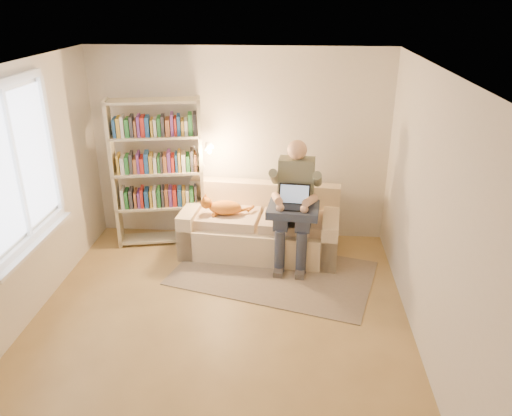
# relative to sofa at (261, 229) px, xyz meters

# --- Properties ---
(floor) EXTENTS (4.50, 4.50, 0.00)m
(floor) POSITION_rel_sofa_xyz_m (-0.33, -1.74, -0.31)
(floor) COLOR #9C7D46
(floor) RESTS_ON ground
(ceiling) EXTENTS (4.00, 4.50, 0.02)m
(ceiling) POSITION_rel_sofa_xyz_m (-0.33, -1.74, 2.29)
(ceiling) COLOR white
(ceiling) RESTS_ON wall_back
(wall_left) EXTENTS (0.02, 4.50, 2.60)m
(wall_left) POSITION_rel_sofa_xyz_m (-2.33, -1.74, 0.99)
(wall_left) COLOR silver
(wall_left) RESTS_ON floor
(wall_right) EXTENTS (0.02, 4.50, 2.60)m
(wall_right) POSITION_rel_sofa_xyz_m (1.67, -1.74, 0.99)
(wall_right) COLOR silver
(wall_right) RESTS_ON floor
(wall_back) EXTENTS (4.00, 0.02, 2.60)m
(wall_back) POSITION_rel_sofa_xyz_m (-0.33, 0.51, 0.99)
(wall_back) COLOR silver
(wall_back) RESTS_ON floor
(wall_front) EXTENTS (4.00, 0.02, 2.60)m
(wall_front) POSITION_rel_sofa_xyz_m (-0.33, -3.99, 0.99)
(wall_front) COLOR silver
(wall_front) RESTS_ON floor
(window) EXTENTS (0.12, 1.52, 1.69)m
(window) POSITION_rel_sofa_xyz_m (-2.28, -1.54, 1.06)
(window) COLOR white
(window) RESTS_ON wall_left
(sofa) EXTENTS (2.10, 1.09, 0.86)m
(sofa) POSITION_rel_sofa_xyz_m (0.00, 0.00, 0.00)
(sofa) COLOR beige
(sofa) RESTS_ON floor
(person) EXTENTS (0.50, 0.75, 1.56)m
(person) POSITION_rel_sofa_xyz_m (0.43, -0.20, 0.55)
(person) COLOR slate
(person) RESTS_ON sofa
(cat) EXTENTS (0.65, 0.26, 0.23)m
(cat) POSITION_rel_sofa_xyz_m (-0.50, -0.08, 0.34)
(cat) COLOR orange
(cat) RESTS_ON sofa
(blanket) EXTENTS (0.66, 0.56, 0.10)m
(blanket) POSITION_rel_sofa_xyz_m (0.47, -0.36, 0.45)
(blanket) COLOR #2A344B
(blanket) RESTS_ON person
(laptop) EXTENTS (0.41, 0.37, 0.31)m
(laptop) POSITION_rel_sofa_xyz_m (0.47, -0.35, 0.56)
(laptop) COLOR black
(laptop) RESTS_ON blanket
(bookshelf) EXTENTS (1.36, 0.53, 1.99)m
(bookshelf) POSITION_rel_sofa_xyz_m (-1.37, 0.16, 0.79)
(bookshelf) COLOR #C3B893
(bookshelf) RESTS_ON floor
(rug) EXTENTS (2.67, 1.99, 0.01)m
(rug) POSITION_rel_sofa_xyz_m (0.19, -0.61, -0.31)
(rug) COLOR gray
(rug) RESTS_ON floor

